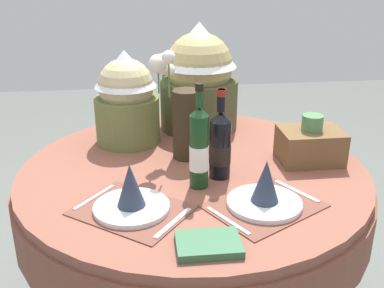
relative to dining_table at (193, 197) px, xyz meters
The scene contains 10 objects.
dining_table is the anchor object (origin of this frame).
place_setting_left 0.42m from the dining_table, 127.59° to the right, with size 0.43×0.41×0.16m.
place_setting_right 0.42m from the dining_table, 59.79° to the right, with size 0.42×0.40×0.16m.
flower_vase 0.33m from the dining_table, 108.49° to the left, with size 0.19×0.19×0.44m.
wine_bottle_left 0.32m from the dining_table, 90.21° to the right, with size 0.07×0.07×0.37m.
wine_bottle_right 0.28m from the dining_table, 47.40° to the right, with size 0.08×0.08×0.33m.
book_on_table 0.55m from the dining_table, 92.50° to the right, with size 0.18×0.13×0.02m, color #336642.
gift_tub_back_left 0.51m from the dining_table, 129.68° to the left, with size 0.27×0.27×0.39m.
gift_tub_back_centre 0.59m from the dining_table, 79.44° to the left, with size 0.35×0.35×0.48m.
woven_basket_side_right 0.50m from the dining_table, ahead, with size 0.24×0.18×0.19m.
Camera 1 is at (-0.20, -1.57, 1.51)m, focal length 42.90 mm.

